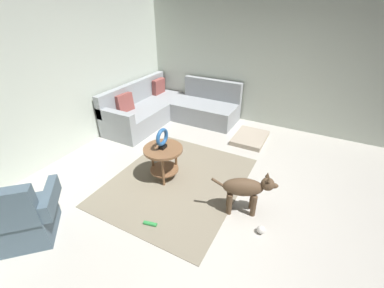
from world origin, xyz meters
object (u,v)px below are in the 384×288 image
(sectional_couch, at_px, (169,109))
(dog_toy_rope, at_px, (150,224))
(side_table, at_px, (163,155))
(torus_sculpture, at_px, (162,138))
(armchair, at_px, (21,218))
(dog_toy_ball, at_px, (261,230))
(dog_bed_mat, at_px, (250,138))
(dog, at_px, (246,189))

(sectional_couch, distance_m, dog_toy_rope, 3.14)
(sectional_couch, bearing_deg, side_table, -149.43)
(sectional_couch, bearing_deg, torus_sculpture, -149.43)
(armchair, xyz_separation_m, side_table, (1.76, -0.78, 0.09))
(armchair, bearing_deg, dog_toy_ball, -14.21)
(torus_sculpture, bearing_deg, armchair, 155.99)
(sectional_couch, xyz_separation_m, dog_bed_mat, (-0.01, -1.94, -0.24))
(armchair, relative_size, dog_bed_mat, 1.24)
(dog_bed_mat, xyz_separation_m, dog_toy_rope, (-2.75, 0.47, -0.02))
(armchair, xyz_separation_m, torus_sculpture, (1.76, -0.78, 0.39))
(dog_toy_rope, bearing_deg, dog_toy_ball, -66.97)
(armchair, distance_m, dog_toy_ball, 2.81)
(dog_bed_mat, relative_size, dog, 1.00)
(armchair, height_order, dog_toy_rope, armchair)
(dog, bearing_deg, sectional_couch, -151.17)
(armchair, height_order, torus_sculpture, armchair)
(torus_sculpture, distance_m, dog_toy_rope, 1.22)
(sectional_couch, xyz_separation_m, dog, (-1.96, -2.43, 0.09))
(side_table, xyz_separation_m, dog_toy_rope, (-0.92, -0.39, -0.39))
(sectional_couch, height_order, dog_bed_mat, sectional_couch)
(sectional_couch, height_order, dog_toy_ball, sectional_couch)
(dog, distance_m, dog_toy_rope, 1.30)
(dog_toy_ball, bearing_deg, torus_sculpture, 76.88)
(torus_sculpture, xyz_separation_m, dog, (-0.12, -1.35, -0.33))
(sectional_couch, distance_m, side_table, 2.13)
(torus_sculpture, height_order, dog_bed_mat, torus_sculpture)
(torus_sculpture, distance_m, dog, 1.40)
(armchair, distance_m, torus_sculpture, 1.97)
(sectional_couch, xyz_separation_m, armchair, (-3.59, -0.30, 0.03))
(sectional_couch, height_order, side_table, sectional_couch)
(dog_toy_ball, height_order, dog_toy_rope, dog_toy_ball)
(side_table, height_order, torus_sculpture, torus_sculpture)
(dog, bearing_deg, dog_toy_rope, -72.57)
(side_table, height_order, dog_toy_rope, side_table)
(sectional_couch, relative_size, armchair, 2.27)
(side_table, distance_m, dog_toy_ball, 1.74)
(dog_bed_mat, xyz_separation_m, dog_toy_ball, (-2.21, -0.80, 0.01))
(dog_bed_mat, bearing_deg, dog, -165.88)
(torus_sculpture, height_order, dog_toy_ball, torus_sculpture)
(armchair, bearing_deg, side_table, 22.38)
(armchair, height_order, dog, armchair)
(armchair, xyz_separation_m, dog, (1.64, -2.13, 0.05))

